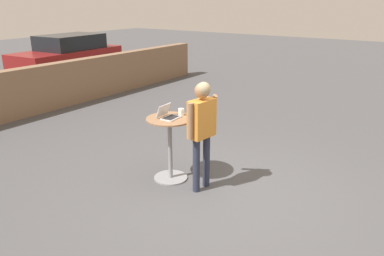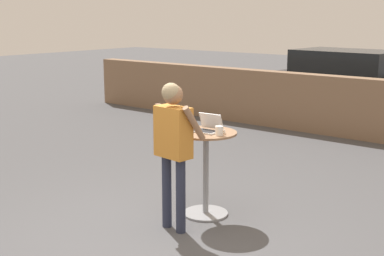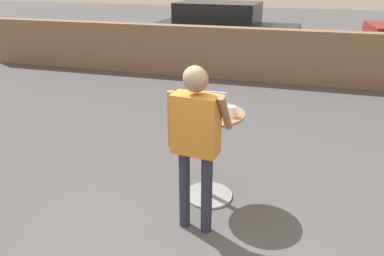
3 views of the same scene
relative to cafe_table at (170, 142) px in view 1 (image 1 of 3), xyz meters
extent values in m
plane|color=#4C4C4F|center=(0.05, -1.00, -0.65)|extent=(50.00, 50.00, 0.00)
cylinder|color=gray|center=(0.00, 0.00, -0.63)|extent=(0.55, 0.55, 0.03)
cylinder|color=gray|center=(0.00, 0.00, -0.12)|extent=(0.07, 0.07, 1.00)
cylinder|color=#8C6647|center=(0.00, 0.00, 0.39)|extent=(0.75, 0.75, 0.02)
cube|color=silver|center=(0.00, -0.03, 0.41)|extent=(0.33, 0.23, 0.02)
cube|color=black|center=(0.00, -0.03, 0.42)|extent=(0.29, 0.19, 0.00)
cube|color=silver|center=(-0.01, 0.11, 0.52)|extent=(0.32, 0.10, 0.19)
cube|color=white|center=(-0.01, 0.11, 0.52)|extent=(0.29, 0.08, 0.17)
cylinder|color=white|center=(0.23, -0.05, 0.46)|extent=(0.09, 0.09, 0.11)
torus|color=white|center=(0.30, -0.05, 0.46)|extent=(0.05, 0.01, 0.05)
cylinder|color=#282D42|center=(-0.11, -0.59, -0.21)|extent=(0.11, 0.11, 0.87)
cylinder|color=#282D42|center=(0.12, -0.62, -0.21)|extent=(0.11, 0.11, 0.87)
cube|color=orange|center=(0.00, -0.61, 0.51)|extent=(0.45, 0.27, 0.57)
sphere|color=#936B4C|center=(0.00, -0.61, 0.93)|extent=(0.23, 0.23, 0.23)
sphere|color=#9E8966|center=(0.00, -0.63, 0.96)|extent=(0.21, 0.21, 0.21)
cylinder|color=#936B4C|center=(-0.25, -0.58, 0.52)|extent=(0.07, 0.07, 0.54)
cylinder|color=#936B4C|center=(0.26, -0.56, 0.63)|extent=(0.11, 0.33, 0.42)
cube|color=maroon|center=(5.05, 9.15, -0.03)|extent=(4.53, 2.17, 0.62)
cube|color=black|center=(5.27, 9.17, 0.57)|extent=(2.54, 1.80, 0.57)
cylinder|color=black|center=(3.76, 8.18, -0.30)|extent=(0.70, 0.27, 0.69)
cylinder|color=black|center=(3.62, 9.92, -0.30)|extent=(0.70, 0.27, 0.69)
cylinder|color=black|center=(6.48, 8.39, -0.30)|extent=(0.70, 0.27, 0.69)
cylinder|color=black|center=(6.34, 10.13, -0.30)|extent=(0.70, 0.27, 0.69)
camera|label=1|loc=(-4.40, -3.51, 2.18)|focal=35.00mm
camera|label=2|loc=(3.80, -4.99, 1.79)|focal=50.00mm
camera|label=3|loc=(0.83, -3.65, 1.81)|focal=35.00mm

